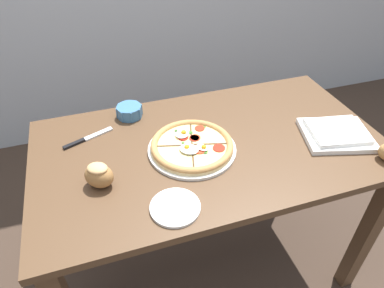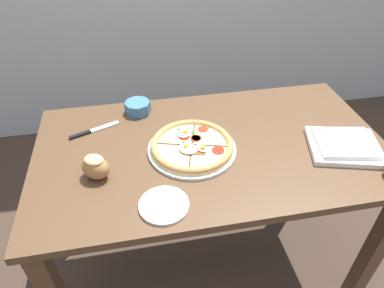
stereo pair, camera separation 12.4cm
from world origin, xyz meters
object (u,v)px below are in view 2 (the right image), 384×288
pizza (192,146)px  knife_main (94,130)px  dining_table (211,169)px  napkin_folded (344,145)px  side_saucer (164,205)px  ramekin_bowl (138,107)px  bread_piece_near (95,167)px

pizza → knife_main: size_ratio=1.67×
dining_table → knife_main: size_ratio=6.76×
dining_table → napkin_folded: size_ratio=4.39×
dining_table → knife_main: bearing=158.1°
knife_main → pizza: bearing=-49.4°
napkin_folded → side_saucer: 0.71m
dining_table → knife_main: 0.49m
side_saucer → ramekin_bowl: bearing=94.5°
knife_main → side_saucer: bearing=-84.5°
dining_table → knife_main: knife_main is taller
knife_main → ramekin_bowl: bearing=8.3°
dining_table → side_saucer: bearing=-129.3°
pizza → napkin_folded: (0.55, -0.10, -0.00)m
ramekin_bowl → bread_piece_near: 0.40m
dining_table → pizza: bearing=-170.4°
ramekin_bowl → knife_main: ramekin_bowl is taller
dining_table → pizza: pizza is taller
napkin_folded → side_saucer: size_ratio=1.91×
knife_main → side_saucer: (0.22, -0.44, 0.00)m
bread_piece_near → side_saucer: bread_piece_near is taller
pizza → side_saucer: size_ratio=2.08×
ramekin_bowl → knife_main: (-0.18, -0.10, -0.02)m
ramekin_bowl → bread_piece_near: bread_piece_near is taller
bread_piece_near → knife_main: (-0.02, 0.26, -0.04)m
ramekin_bowl → napkin_folded: size_ratio=0.37×
pizza → side_saucer: (-0.14, -0.25, -0.01)m
napkin_folded → knife_main: size_ratio=1.54×
dining_table → napkin_folded: napkin_folded is taller
napkin_folded → bread_piece_near: 0.89m
ramekin_bowl → bread_piece_near: size_ratio=0.91×
bread_piece_near → side_saucer: bearing=-40.1°
napkin_folded → side_saucer: (-0.69, -0.15, -0.01)m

